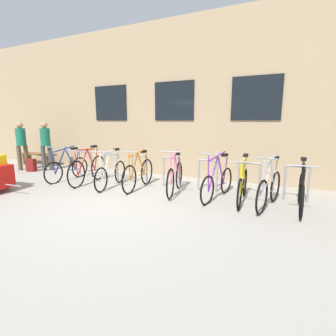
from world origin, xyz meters
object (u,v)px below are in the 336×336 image
(bicycle_black, at_px, (301,192))
(bicycle_purple, at_px, (218,182))
(bicycle_white, at_px, (111,173))
(wooden_bench, at_px, (38,156))
(bicycle_orange, at_px, (139,174))
(bicycle_pink, at_px, (175,177))
(bicycle_yellow, at_px, (243,185))
(backpack, at_px, (31,165))
(person_by_bench, at_px, (21,143))
(bicycle_blue, at_px, (67,168))
(person_browsing, at_px, (46,143))
(bicycle_red, at_px, (88,169))
(bicycle_silver, at_px, (269,189))

(bicycle_black, xyz_separation_m, bicycle_purple, (-1.69, 0.06, 0.00))
(bicycle_white, height_order, wooden_bench, bicycle_white)
(bicycle_orange, xyz_separation_m, bicycle_white, (-0.77, -0.16, -0.02))
(bicycle_white, distance_m, wooden_bench, 4.94)
(wooden_bench, bearing_deg, bicycle_pink, -10.97)
(bicycle_yellow, height_order, wooden_bench, bicycle_yellow)
(bicycle_pink, relative_size, backpack, 3.88)
(bicycle_orange, bearing_deg, person_by_bench, 175.77)
(bicycle_blue, relative_size, person_browsing, 0.95)
(wooden_bench, relative_size, person_browsing, 0.97)
(bicycle_yellow, distance_m, wooden_bench, 8.23)
(bicycle_yellow, relative_size, bicycle_pink, 1.02)
(bicycle_orange, height_order, backpack, bicycle_orange)
(bicycle_orange, xyz_separation_m, bicycle_blue, (-2.41, -0.12, -0.02))
(bicycle_black, relative_size, person_browsing, 0.97)
(bicycle_purple, bearing_deg, person_browsing, 173.89)
(bicycle_yellow, height_order, person_browsing, person_browsing)
(bicycle_red, relative_size, bicycle_pink, 1.04)
(wooden_bench, bearing_deg, bicycle_blue, -24.55)
(wooden_bench, bearing_deg, backpack, -47.42)
(bicycle_black, bearing_deg, person_browsing, 174.72)
(bicycle_orange, xyz_separation_m, person_by_bench, (-5.08, 0.38, 0.60))
(bicycle_purple, bearing_deg, bicycle_orange, -179.65)
(bicycle_yellow, bearing_deg, wooden_bench, 171.12)
(person_by_bench, bearing_deg, wooden_bench, 114.00)
(person_browsing, bearing_deg, bicycle_silver, -6.31)
(bicycle_pink, distance_m, bicycle_blue, 3.45)
(person_by_bench, bearing_deg, bicycle_yellow, -2.67)
(bicycle_orange, height_order, bicycle_yellow, bicycle_orange)
(bicycle_pink, height_order, person_by_bench, person_by_bench)
(bicycle_yellow, height_order, bicycle_silver, bicycle_silver)
(bicycle_yellow, bearing_deg, bicycle_white, -177.00)
(bicycle_black, xyz_separation_m, bicycle_silver, (-0.59, -0.08, 0.01))
(bicycle_red, distance_m, bicycle_purple, 3.71)
(bicycle_black, bearing_deg, bicycle_silver, -172.09)
(backpack, bearing_deg, person_by_bench, 154.68)
(bicycle_pink, height_order, backpack, bicycle_pink)
(bicycle_yellow, distance_m, backpack, 7.24)
(wooden_bench, distance_m, person_by_bench, 1.19)
(bicycle_purple, height_order, bicycle_yellow, bicycle_purple)
(bicycle_blue, bearing_deg, bicycle_yellow, 1.50)
(wooden_bench, bearing_deg, bicycle_white, -17.08)
(bicycle_black, distance_m, bicycle_red, 5.39)
(bicycle_silver, xyz_separation_m, wooden_bench, (-8.69, 1.42, -0.04))
(bicycle_silver, xyz_separation_m, bicycle_blue, (-5.61, 0.01, -0.02))
(wooden_bench, bearing_deg, bicycle_purple, -9.53)
(bicycle_purple, xyz_separation_m, bicycle_blue, (-4.51, -0.13, -0.01))
(bicycle_yellow, xyz_separation_m, person_browsing, (-6.88, 0.68, 0.62))
(bicycle_purple, relative_size, person_browsing, 0.99)
(bicycle_yellow, bearing_deg, backpack, 177.68)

